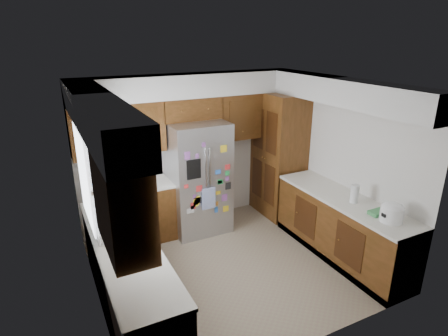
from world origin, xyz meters
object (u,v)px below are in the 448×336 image
at_px(paper_towel, 355,194).
at_px(fridge, 198,178).
at_px(pantry, 279,155).
at_px(rice_cooker, 392,212).

bearing_deg(paper_towel, fridge, 129.20).
height_order(pantry, rice_cooker, pantry).
bearing_deg(paper_towel, rice_cooker, -89.82).
bearing_deg(pantry, rice_cooker, -90.01).
bearing_deg(rice_cooker, paper_towel, 90.18).
distance_m(pantry, fridge, 1.51).
bearing_deg(fridge, rice_cooker, -58.43).
distance_m(rice_cooker, paper_towel, 0.60).
relative_size(rice_cooker, paper_towel, 1.15).
distance_m(pantry, paper_towel, 1.78).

